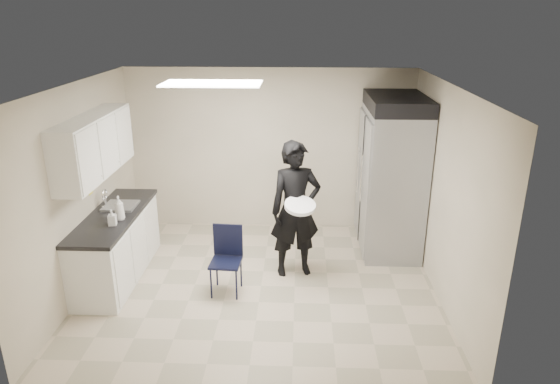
{
  "coord_description": "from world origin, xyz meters",
  "views": [
    {
      "loc": [
        0.48,
        -5.72,
        3.4
      ],
      "look_at": [
        0.24,
        0.2,
        1.25
      ],
      "focal_mm": 32.0,
      "sensor_mm": 36.0,
      "label": 1
    }
  ],
  "objects_px": {
    "lower_counter": "(117,247)",
    "man_tuxedo": "(295,210)",
    "folding_chair": "(226,263)",
    "commercial_fridge": "(391,181)"
  },
  "relations": [
    {
      "from": "lower_counter",
      "to": "folding_chair",
      "type": "bearing_deg",
      "value": -13.65
    },
    {
      "from": "folding_chair",
      "to": "lower_counter",
      "type": "bearing_deg",
      "value": 170.14
    },
    {
      "from": "lower_counter",
      "to": "commercial_fridge",
      "type": "bearing_deg",
      "value": 15.88
    },
    {
      "from": "lower_counter",
      "to": "man_tuxedo",
      "type": "xyz_separation_m",
      "value": [
        2.39,
        0.2,
        0.5
      ]
    },
    {
      "from": "lower_counter",
      "to": "man_tuxedo",
      "type": "bearing_deg",
      "value": 4.82
    },
    {
      "from": "lower_counter",
      "to": "man_tuxedo",
      "type": "relative_size",
      "value": 1.03
    },
    {
      "from": "lower_counter",
      "to": "commercial_fridge",
      "type": "distance_m",
      "value": 3.98
    },
    {
      "from": "commercial_fridge",
      "to": "folding_chair",
      "type": "relative_size",
      "value": 2.47
    },
    {
      "from": "folding_chair",
      "to": "man_tuxedo",
      "type": "xyz_separation_m",
      "value": [
        0.87,
        0.57,
        0.5
      ]
    },
    {
      "from": "lower_counter",
      "to": "man_tuxedo",
      "type": "distance_m",
      "value": 2.45
    }
  ]
}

